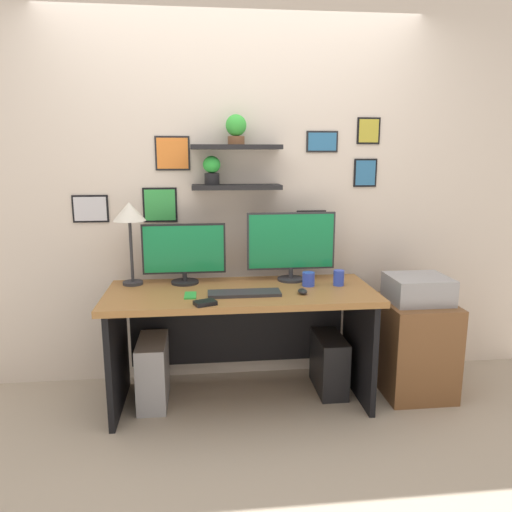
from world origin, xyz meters
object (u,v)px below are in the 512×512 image
at_px(cell_phone, 190,295).
at_px(computer_tower_left, 153,371).
at_px(monitor_left, 184,252).
at_px(printer, 418,289).
at_px(coffee_mug, 308,279).
at_px(monitor_right, 291,244).
at_px(desk_lamp, 129,217).
at_px(pen_cup, 339,278).
at_px(scissors_tray, 205,303).
at_px(desk, 241,319).
at_px(keyboard, 244,293).
at_px(computer_mouse, 302,291).
at_px(drawer_cabinet, 414,347).
at_px(computer_tower_right, 329,363).

distance_m(cell_phone, computer_tower_left, 0.62).
height_order(monitor_left, printer, monitor_left).
distance_m(coffee_mug, computer_tower_left, 1.17).
distance_m(monitor_left, monitor_right, 0.71).
bearing_deg(desk_lamp, pen_cup, -7.40).
distance_m(cell_phone, scissors_tray, 0.20).
height_order(desk, pen_cup, pen_cup).
relative_size(keyboard, pen_cup, 4.40).
bearing_deg(pen_cup, cell_phone, -171.43).
height_order(pen_cup, computer_tower_left, pen_cup).
relative_size(coffee_mug, pen_cup, 0.90).
bearing_deg(desk_lamp, keyboard, -24.69).
relative_size(keyboard, printer, 1.16).
height_order(computer_mouse, printer, printer).
height_order(monitor_right, computer_mouse, monitor_right).
xyz_separation_m(keyboard, cell_phone, (-0.32, 0.01, -0.01)).
relative_size(monitor_left, keyboard, 1.23).
bearing_deg(keyboard, printer, 5.67).
xyz_separation_m(pen_cup, computer_tower_left, (-1.21, -0.00, -0.59)).
distance_m(computer_mouse, cell_phone, 0.68).
bearing_deg(monitor_left, coffee_mug, -11.52).
distance_m(monitor_right, pen_cup, 0.39).
bearing_deg(cell_phone, drawer_cabinet, 4.78).
bearing_deg(drawer_cabinet, pen_cup, 176.13).
bearing_deg(drawer_cabinet, keyboard, -174.33).
distance_m(pen_cup, computer_tower_left, 1.34).
height_order(scissors_tray, computer_tower_right, scissors_tray).
height_order(keyboard, computer_mouse, computer_mouse).
distance_m(monitor_right, computer_tower_right, 0.85).
distance_m(coffee_mug, scissors_tray, 0.75).
bearing_deg(desk_lamp, drawer_cabinet, -6.41).
height_order(monitor_left, pen_cup, monitor_left).
distance_m(monitor_right, drawer_cabinet, 1.08).
height_order(monitor_left, cell_phone, monitor_left).
relative_size(coffee_mug, computer_tower_right, 0.22).
relative_size(desk, keyboard, 3.81).
relative_size(desk, computer_tower_left, 3.95).
distance_m(computer_mouse, drawer_cabinet, 0.93).
relative_size(desk_lamp, pen_cup, 5.37).
bearing_deg(printer, cell_phone, -175.83).
height_order(coffee_mug, drawer_cabinet, coffee_mug).
bearing_deg(pen_cup, desk, 179.19).
distance_m(desk_lamp, drawer_cabinet, 2.07).
relative_size(cell_phone, computer_tower_right, 0.35).
bearing_deg(monitor_right, computer_tower_left, -169.24).
height_order(monitor_right, printer, monitor_right).
bearing_deg(scissors_tray, pen_cup, 20.69).
xyz_separation_m(monitor_right, coffee_mug, (0.09, -0.16, -0.20)).
distance_m(monitor_left, cell_phone, 0.38).
bearing_deg(coffee_mug, desk, 179.95).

